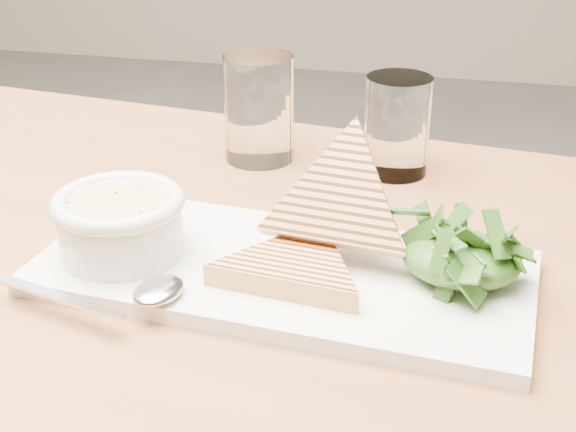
% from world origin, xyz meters
% --- Properties ---
extents(table_top, '(1.28, 0.94, 0.04)m').
position_xyz_m(table_top, '(0.21, -0.14, 0.70)').
color(table_top, brown).
rests_on(table_top, ground).
extents(platter, '(0.42, 0.22, 0.01)m').
position_xyz_m(platter, '(0.29, -0.13, 0.73)').
color(platter, white).
rests_on(platter, table_top).
extents(soup_bowl, '(0.10, 0.10, 0.04)m').
position_xyz_m(soup_bowl, '(0.15, -0.14, 0.76)').
color(soup_bowl, white).
rests_on(soup_bowl, platter).
extents(soup, '(0.09, 0.09, 0.01)m').
position_xyz_m(soup, '(0.15, -0.14, 0.78)').
color(soup, beige).
rests_on(soup, soup_bowl).
extents(bowl_rim, '(0.11, 0.11, 0.01)m').
position_xyz_m(bowl_rim, '(0.15, -0.14, 0.79)').
color(bowl_rim, white).
rests_on(bowl_rim, soup_bowl).
extents(sandwich_flat, '(0.16, 0.16, 0.02)m').
position_xyz_m(sandwich_flat, '(0.30, -0.15, 0.75)').
color(sandwich_flat, tan).
rests_on(sandwich_flat, platter).
extents(sandwich_lean, '(0.17, 0.17, 0.16)m').
position_xyz_m(sandwich_lean, '(0.33, -0.10, 0.79)').
color(sandwich_lean, tan).
rests_on(sandwich_lean, sandwich_flat).
extents(salad_base, '(0.09, 0.07, 0.04)m').
position_xyz_m(salad_base, '(0.43, -0.12, 0.76)').
color(salad_base, '#1A430F').
rests_on(salad_base, platter).
extents(arugula_pile, '(0.11, 0.10, 0.05)m').
position_xyz_m(arugula_pile, '(0.43, -0.12, 0.77)').
color(arugula_pile, '#3C6B21').
rests_on(arugula_pile, platter).
extents(spoon_bowl, '(0.05, 0.05, 0.01)m').
position_xyz_m(spoon_bowl, '(0.20, -0.20, 0.74)').
color(spoon_bowl, silver).
rests_on(spoon_bowl, platter).
extents(spoon_handle, '(0.12, 0.04, 0.00)m').
position_xyz_m(spoon_handle, '(0.13, -0.22, 0.74)').
color(spoon_handle, silver).
rests_on(spoon_handle, platter).
extents(glass_near, '(0.08, 0.08, 0.12)m').
position_xyz_m(glass_near, '(0.20, 0.13, 0.78)').
color(glass_near, white).
rests_on(glass_near, table_top).
extents(glass_far, '(0.07, 0.07, 0.11)m').
position_xyz_m(glass_far, '(0.35, 0.12, 0.78)').
color(glass_far, white).
rests_on(glass_far, table_top).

